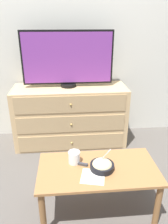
% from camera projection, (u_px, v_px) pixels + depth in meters
% --- Properties ---
extents(ground_plane, '(12.00, 12.00, 0.00)m').
position_uv_depth(ground_plane, '(68.00, 131.00, 2.98)').
color(ground_plane, '#56514C').
extents(wall_back, '(12.00, 0.05, 2.60)m').
position_uv_depth(wall_back, '(65.00, 29.00, 2.48)').
color(wall_back, silver).
rests_on(wall_back, ground_plane).
extents(dresser, '(1.29, 0.49, 0.70)m').
position_uv_depth(dresser, '(71.00, 116.00, 2.60)').
color(dresser, tan).
rests_on(dresser, ground_plane).
extents(tv, '(0.99, 0.17, 0.61)m').
position_uv_depth(tv, '(68.00, 59.00, 2.37)').
color(tv, black).
rests_on(tv, dresser).
extents(coffee_table, '(0.88, 0.46, 0.40)m').
position_uv_depth(coffee_table, '(98.00, 175.00, 1.63)').
color(coffee_table, '#9E6B3D').
rests_on(coffee_table, ground_plane).
extents(takeout_bowl, '(0.18, 0.18, 0.16)m').
position_uv_depth(takeout_bowl, '(102.00, 165.00, 1.58)').
color(takeout_bowl, black).
rests_on(takeout_bowl, coffee_table).
extents(drink_cup, '(0.09, 0.09, 0.09)m').
position_uv_depth(drink_cup, '(74.00, 158.00, 1.65)').
color(drink_cup, '#9E6638').
rests_on(drink_cup, coffee_table).
extents(napkin, '(0.19, 0.19, 0.00)m').
position_uv_depth(napkin, '(93.00, 177.00, 1.52)').
color(napkin, silver).
rests_on(napkin, coffee_table).
extents(remote_control, '(0.13, 0.07, 0.02)m').
position_uv_depth(remote_control, '(79.00, 164.00, 1.64)').
color(remote_control, '#38383D').
rests_on(remote_control, coffee_table).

